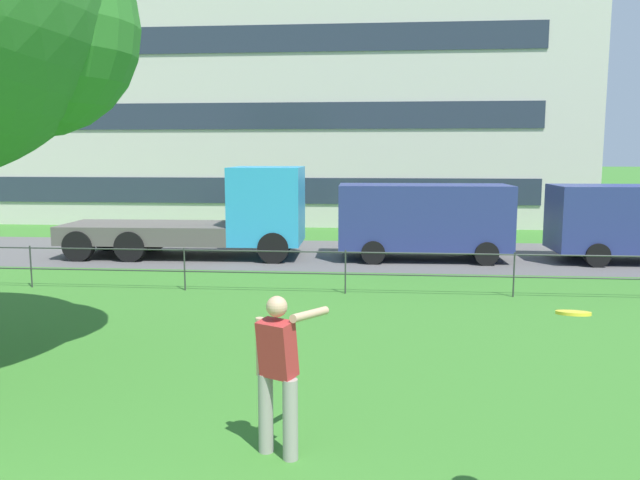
# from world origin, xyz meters

# --- Properties ---
(street_strip) EXTENTS (80.00, 6.08, 0.01)m
(street_strip) POSITION_xyz_m (0.00, 16.92, 0.00)
(street_strip) COLOR #565454
(street_strip) RESTS_ON ground
(park_fence) EXTENTS (33.61, 0.04, 1.00)m
(park_fence) POSITION_xyz_m (-0.00, 11.31, 0.67)
(park_fence) COLOR #333833
(park_fence) RESTS_ON ground
(person_thrower) EXTENTS (0.75, 0.69, 1.72)m
(person_thrower) POSITION_xyz_m (1.57, 3.45, 0.93)
(person_thrower) COLOR gray
(person_thrower) RESTS_ON ground
(frisbee) EXTENTS (0.29, 0.29, 0.06)m
(frisbee) POSITION_xyz_m (4.13, 2.19, 1.92)
(frisbee) COLOR yellow
(flatbed_truck_far_left) EXTENTS (7.36, 2.61, 2.75)m
(flatbed_truck_far_left) POSITION_xyz_m (-2.24, 16.15, 1.22)
(flatbed_truck_far_left) COLOR #2D99D1
(flatbed_truck_far_left) RESTS_ON ground
(panel_van_right) EXTENTS (5.05, 2.21, 2.24)m
(panel_van_right) POSITION_xyz_m (3.95, 16.20, 1.27)
(panel_van_right) COLOR navy
(panel_van_right) RESTS_ON ground
(apartment_building_background) EXTENTS (29.82, 15.73, 12.95)m
(apartment_building_background) POSITION_xyz_m (-3.17, 31.79, 6.48)
(apartment_building_background) COLOR beige
(apartment_building_background) RESTS_ON ground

